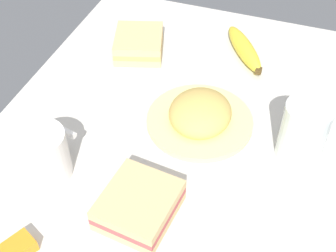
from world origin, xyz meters
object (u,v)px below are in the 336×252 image
coffee_mug_black (43,154)px  sandwich_main (139,44)px  plate_of_food (200,116)px  banana (244,49)px  glass_of_milk (303,134)px  sandwich_side (139,205)px

coffee_mug_black → sandwich_main: size_ratio=0.78×
plate_of_food → banana: size_ratio=1.23×
glass_of_milk → banana: size_ratio=0.68×
sandwich_main → plate_of_food: bearing=48.2°
glass_of_milk → coffee_mug_black: bearing=-64.9°
plate_of_food → sandwich_main: plate_of_food is taller
coffee_mug_black → glass_of_milk: glass_of_milk is taller
banana → plate_of_food: bearing=-7.2°
sandwich_side → glass_of_milk: (-20.51, 21.09, 2.57)cm
coffee_mug_black → banana: bearing=151.4°
plate_of_food → banana: bearing=172.8°
coffee_mug_black → glass_of_milk: (-18.01, 38.43, 0.22)cm
glass_of_milk → banana: 29.17cm
plate_of_food → sandwich_main: (-16.84, -18.81, 0.26)cm
glass_of_milk → banana: glass_of_milk is taller
sandwich_main → sandwich_side: size_ratio=1.07×
sandwich_main → coffee_mug_black: bearing=-2.4°
sandwich_main → glass_of_milk: 41.28cm
glass_of_milk → sandwich_main: bearing=-116.5°
sandwich_side → glass_of_milk: bearing=134.2°
sandwich_side → glass_of_milk: size_ratio=1.17×
plate_of_food → sandwich_side: bearing=-7.8°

